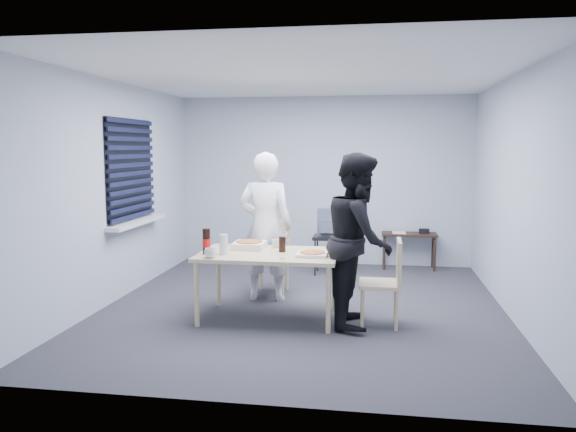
% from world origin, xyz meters
% --- Properties ---
extents(room, '(5.00, 5.00, 5.00)m').
position_xyz_m(room, '(-2.20, 0.40, 1.44)').
color(room, '#313036').
rests_on(room, ground).
extents(dining_table, '(1.46, 0.93, 0.71)m').
position_xyz_m(dining_table, '(-0.31, -0.47, 0.65)').
color(dining_table, beige).
rests_on(dining_table, ground).
extents(chair_far, '(0.42, 0.42, 0.89)m').
position_xyz_m(chair_far, '(-0.47, 0.64, 0.51)').
color(chair_far, beige).
rests_on(chair_far, ground).
extents(chair_right, '(0.42, 0.42, 0.89)m').
position_xyz_m(chair_right, '(0.94, -0.53, 0.51)').
color(chair_right, beige).
rests_on(chair_right, ground).
extents(person_white, '(0.65, 0.42, 1.77)m').
position_xyz_m(person_white, '(-0.49, 0.25, 0.89)').
color(person_white, white).
rests_on(person_white, ground).
extents(person_black, '(0.47, 0.86, 1.77)m').
position_xyz_m(person_black, '(0.64, -0.52, 0.89)').
color(person_black, black).
rests_on(person_black, ground).
extents(side_table, '(0.81, 0.36, 0.54)m').
position_xyz_m(side_table, '(1.31, 2.28, 0.46)').
color(side_table, '#301F19').
rests_on(side_table, ground).
extents(stool, '(0.40, 0.40, 0.56)m').
position_xyz_m(stool, '(0.12, 1.74, 0.45)').
color(stool, black).
rests_on(stool, ground).
extents(backpack, '(0.28, 0.21, 0.40)m').
position_xyz_m(backpack, '(0.12, 1.73, 0.75)').
color(backpack, '#575E66').
rests_on(backpack, stool).
extents(pizza_box_a, '(0.34, 0.34, 0.08)m').
position_xyz_m(pizza_box_a, '(-0.57, -0.26, 0.75)').
color(pizza_box_a, white).
rests_on(pizza_box_a, dining_table).
extents(pizza_box_b, '(0.31, 0.31, 0.04)m').
position_xyz_m(pizza_box_b, '(0.16, -0.57, 0.73)').
color(pizza_box_b, white).
rests_on(pizza_box_b, dining_table).
extents(mug_a, '(0.17, 0.17, 0.10)m').
position_xyz_m(mug_a, '(-0.84, -0.84, 0.76)').
color(mug_a, silver).
rests_on(mug_a, dining_table).
extents(mug_b, '(0.10, 0.10, 0.09)m').
position_xyz_m(mug_b, '(-0.29, -0.17, 0.76)').
color(mug_b, silver).
rests_on(mug_b, dining_table).
extents(cola_glass, '(0.09, 0.09, 0.16)m').
position_xyz_m(cola_glass, '(-0.18, -0.40, 0.79)').
color(cola_glass, black).
rests_on(cola_glass, dining_table).
extents(soda_bottle, '(0.08, 0.08, 0.27)m').
position_xyz_m(soda_bottle, '(-0.94, -0.64, 0.84)').
color(soda_bottle, black).
rests_on(soda_bottle, dining_table).
extents(plastic_cups, '(0.11, 0.11, 0.21)m').
position_xyz_m(plastic_cups, '(-0.76, -0.63, 0.82)').
color(plastic_cups, silver).
rests_on(plastic_cups, dining_table).
extents(rubber_band, '(0.07, 0.07, 0.00)m').
position_xyz_m(rubber_band, '(-0.11, -0.77, 0.71)').
color(rubber_band, red).
rests_on(rubber_band, dining_table).
extents(papers, '(0.27, 0.32, 0.00)m').
position_xyz_m(papers, '(1.16, 2.30, 0.54)').
color(papers, white).
rests_on(papers, side_table).
extents(black_box, '(0.18, 0.16, 0.06)m').
position_xyz_m(black_box, '(1.53, 2.32, 0.57)').
color(black_box, black).
rests_on(black_box, side_table).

